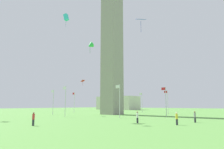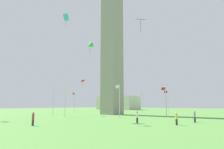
# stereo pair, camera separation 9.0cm
# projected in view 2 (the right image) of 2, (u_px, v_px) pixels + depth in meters

# --- Properties ---
(ground_plane) EXTENTS (260.00, 260.00, 0.00)m
(ground_plane) POSITION_uv_depth(u_px,v_px,m) (112.00, 114.00, 58.96)
(ground_plane) COLOR #548C3D
(obelisk_monument) EXTENTS (4.90, 4.90, 44.55)m
(obelisk_monument) POSITION_uv_depth(u_px,v_px,m) (112.00, 40.00, 62.25)
(obelisk_monument) COLOR gray
(obelisk_monument) RESTS_ON ground
(flagpole_n) EXTENTS (1.12, 0.14, 7.06)m
(flagpole_n) POSITION_uv_depth(u_px,v_px,m) (74.00, 101.00, 70.15)
(flagpole_n) COLOR silver
(flagpole_n) RESTS_ON ground
(flagpole_ne) EXTENTS (1.12, 0.14, 7.06)m
(flagpole_ne) POSITION_uv_depth(u_px,v_px,m) (53.00, 101.00, 58.02)
(flagpole_ne) COLOR silver
(flagpole_ne) RESTS_ON ground
(flagpole_e) EXTENTS (1.12, 0.14, 7.06)m
(flagpole_e) POSITION_uv_depth(u_px,v_px,m) (65.00, 100.00, 46.80)
(flagpole_e) COLOR silver
(flagpole_e) RESTS_ON ground
(flagpole_se) EXTENTS (1.12, 0.14, 7.06)m
(flagpole_se) POSITION_uv_depth(u_px,v_px,m) (119.00, 99.00, 43.07)
(flagpole_se) COLOR silver
(flagpole_se) RESTS_ON ground
(flagpole_s) EXTENTS (1.12, 0.14, 7.06)m
(flagpole_s) POSITION_uv_depth(u_px,v_px,m) (166.00, 100.00, 49.01)
(flagpole_s) COLOR silver
(flagpole_s) RESTS_ON ground
(flagpole_sw) EXTENTS (1.12, 0.14, 7.06)m
(flagpole_sw) POSITION_uv_depth(u_px,v_px,m) (168.00, 101.00, 61.14)
(flagpole_sw) COLOR silver
(flagpole_sw) RESTS_ON ground
(flagpole_w) EXTENTS (1.12, 0.14, 7.06)m
(flagpole_w) POSITION_uv_depth(u_px,v_px,m) (142.00, 102.00, 72.35)
(flagpole_w) COLOR silver
(flagpole_w) RESTS_ON ground
(flagpole_nw) EXTENTS (1.12, 0.14, 7.06)m
(flagpole_nw) POSITION_uv_depth(u_px,v_px,m) (108.00, 102.00, 76.08)
(flagpole_nw) COLOR silver
(flagpole_nw) RESTS_ON ground
(person_red_shirt) EXTENTS (0.32, 0.32, 1.77)m
(person_red_shirt) POSITION_uv_depth(u_px,v_px,m) (33.00, 119.00, 27.02)
(person_red_shirt) COLOR #2D2D38
(person_red_shirt) RESTS_ON ground
(person_gray_shirt) EXTENTS (0.32, 0.32, 1.77)m
(person_gray_shirt) POSITION_uv_depth(u_px,v_px,m) (195.00, 117.00, 31.80)
(person_gray_shirt) COLOR #2D2D38
(person_gray_shirt) RESTS_ON ground
(person_white_shirt) EXTENTS (0.32, 0.32, 1.74)m
(person_white_shirt) POSITION_uv_depth(u_px,v_px,m) (137.00, 117.00, 30.82)
(person_white_shirt) COLOR #2D2D38
(person_white_shirt) RESTS_ON ground
(person_yellow_shirt) EXTENTS (0.32, 0.32, 1.72)m
(person_yellow_shirt) POSITION_uv_depth(u_px,v_px,m) (176.00, 119.00, 27.83)
(person_yellow_shirt) COLOR #2D2D38
(person_yellow_shirt) RESTS_ON ground
(kite_cyan_box) EXTENTS (1.29, 1.08, 2.89)m
(kite_cyan_box) POSITION_uv_depth(u_px,v_px,m) (66.00, 17.00, 43.80)
(kite_cyan_box) COLOR #33C6D1
(kite_red_diamond) EXTENTS (0.83, 0.92, 1.47)m
(kite_red_diamond) POSITION_uv_depth(u_px,v_px,m) (83.00, 81.00, 53.87)
(kite_red_diamond) COLOR red
(kite_green_delta) EXTENTS (1.24, 1.44, 1.96)m
(kite_green_delta) POSITION_uv_depth(u_px,v_px,m) (90.00, 46.00, 34.94)
(kite_green_delta) COLOR green
(kite_blue_diamond) EXTENTS (1.87, 1.88, 2.19)m
(kite_blue_diamond) POSITION_uv_depth(u_px,v_px,m) (140.00, 20.00, 29.56)
(kite_blue_diamond) COLOR blue
(distant_building) EXTENTS (23.95, 11.82, 7.66)m
(distant_building) POSITION_uv_depth(u_px,v_px,m) (118.00, 103.00, 120.31)
(distant_building) COLOR beige
(distant_building) RESTS_ON ground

